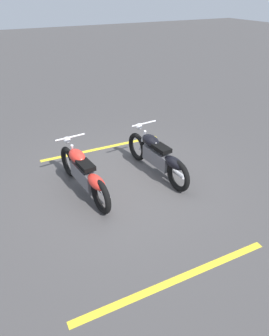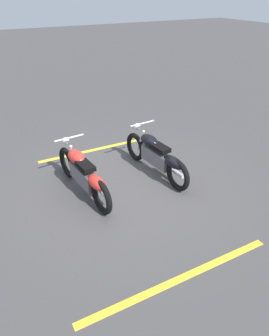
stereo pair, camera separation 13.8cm
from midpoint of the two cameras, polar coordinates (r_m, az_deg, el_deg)
name	(u,v)px [view 2 (the right image)]	position (r m, az deg, el deg)	size (l,w,h in m)	color
ground_plane	(123,184)	(6.73, -2.68, -2.93)	(60.00, 60.00, 0.00)	#474444
motorcycle_bright_foreground	(84,174)	(6.28, -9.75, -1.05)	(2.23, 0.62, 1.04)	black
motorcycle_dark_foreground	(157,156)	(6.87, 3.43, 2.22)	(2.23, 0.62, 1.04)	black
parking_stripe_near	(100,148)	(8.26, -6.65, 3.52)	(3.20, 0.12, 0.01)	yellow
parking_stripe_mid	(181,279)	(4.85, 7.43, -19.14)	(3.20, 0.12, 0.01)	yellow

